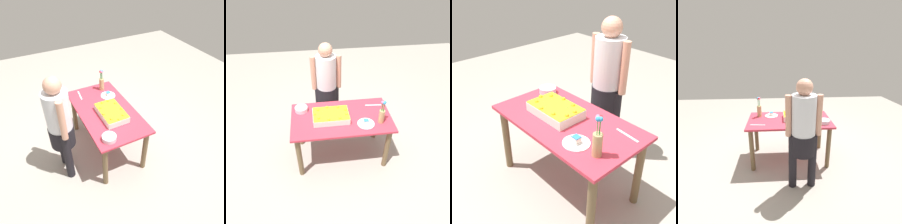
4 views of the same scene
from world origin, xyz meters
The scene contains 8 objects.
ground_plane centered at (0.00, 0.00, 0.00)m, with size 8.00×8.00×0.00m, color #A09A8F.
dining_table centered at (0.00, 0.00, 0.60)m, with size 1.33×0.74×0.73m.
sheet_cake centered at (0.14, 0.02, 0.78)m, with size 0.47×0.30×0.11m.
serving_plate_with_slice centered at (-0.30, 0.18, 0.74)m, with size 0.22×0.22×0.06m.
cake_knife centered at (-0.49, -0.20, 0.73)m, with size 0.23×0.02×0.00m, color silver.
flower_vase centered at (-0.49, 0.16, 0.86)m, with size 0.07×0.07×0.33m.
fruit_bowl centered at (0.52, -0.20, 0.76)m, with size 0.17×0.17×0.06m, color silver.
person_standing centered at (0.13, -0.67, 0.85)m, with size 0.45×0.31×1.49m.
Camera 4 is at (-0.17, -2.63, 1.80)m, focal length 28.00 mm.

